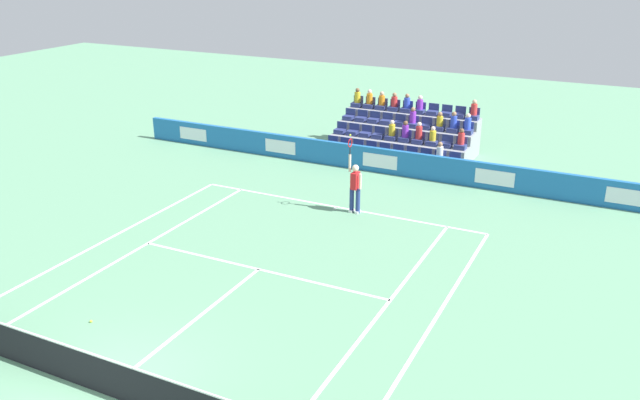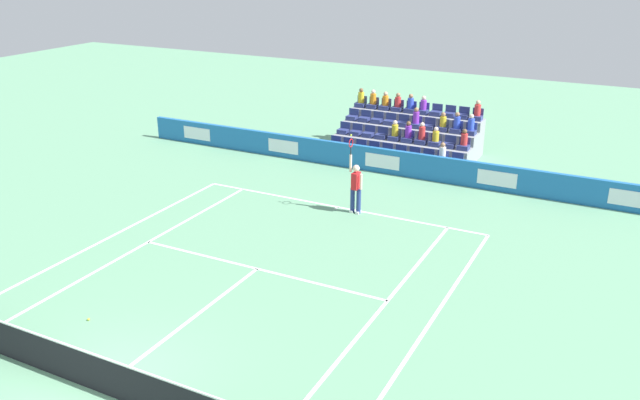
% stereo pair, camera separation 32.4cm
% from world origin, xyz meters
% --- Properties ---
extents(ground_plane, '(80.00, 80.00, 0.00)m').
position_xyz_m(ground_plane, '(0.00, 0.00, 0.00)').
color(ground_plane, '#669E77').
extents(line_baseline, '(10.97, 0.10, 0.01)m').
position_xyz_m(line_baseline, '(0.00, -11.89, 0.00)').
color(line_baseline, white).
rests_on(line_baseline, ground).
extents(line_service, '(8.23, 0.10, 0.01)m').
position_xyz_m(line_service, '(0.00, -6.40, 0.00)').
color(line_service, white).
rests_on(line_service, ground).
extents(line_centre_service, '(0.10, 6.40, 0.01)m').
position_xyz_m(line_centre_service, '(0.00, -3.20, 0.00)').
color(line_centre_service, white).
rests_on(line_centre_service, ground).
extents(line_singles_sideline_left, '(0.10, 11.89, 0.01)m').
position_xyz_m(line_singles_sideline_left, '(4.12, -5.95, 0.00)').
color(line_singles_sideline_left, white).
rests_on(line_singles_sideline_left, ground).
extents(line_singles_sideline_right, '(0.10, 11.89, 0.01)m').
position_xyz_m(line_singles_sideline_right, '(-4.12, -5.95, 0.00)').
color(line_singles_sideline_right, white).
rests_on(line_singles_sideline_right, ground).
extents(line_doubles_sideline_left, '(0.10, 11.89, 0.01)m').
position_xyz_m(line_doubles_sideline_left, '(5.49, -5.95, 0.00)').
color(line_doubles_sideline_left, white).
rests_on(line_doubles_sideline_left, ground).
extents(line_doubles_sideline_right, '(0.10, 11.89, 0.01)m').
position_xyz_m(line_doubles_sideline_right, '(-5.49, -5.95, 0.00)').
color(line_doubles_sideline_right, white).
rests_on(line_doubles_sideline_right, ground).
extents(line_centre_mark, '(0.10, 0.20, 0.01)m').
position_xyz_m(line_centre_mark, '(0.00, -11.79, 0.00)').
color(line_centre_mark, white).
rests_on(line_centre_mark, ground).
extents(sponsor_barrier, '(23.69, 0.22, 1.04)m').
position_xyz_m(sponsor_barrier, '(0.00, -16.25, 0.52)').
color(sponsor_barrier, '#1E66AD').
rests_on(sponsor_barrier, ground).
extents(tennis_net, '(11.97, 0.10, 1.07)m').
position_xyz_m(tennis_net, '(0.00, 0.00, 0.49)').
color(tennis_net, '#33383D').
rests_on(tennis_net, ground).
extents(tennis_player, '(0.53, 0.37, 2.85)m').
position_xyz_m(tennis_player, '(-0.78, -11.71, 0.99)').
color(tennis_player, navy).
rests_on(tennis_player, ground).
extents(stadium_stand, '(6.20, 3.80, 2.57)m').
position_xyz_m(stadium_stand, '(-0.02, -19.19, 0.70)').
color(stadium_stand, gray).
rests_on(stadium_stand, ground).
extents(loose_tennis_ball, '(0.07, 0.07, 0.07)m').
position_xyz_m(loose_tennis_ball, '(2.29, -2.02, 0.03)').
color(loose_tennis_ball, '#D1E533').
rests_on(loose_tennis_ball, ground).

